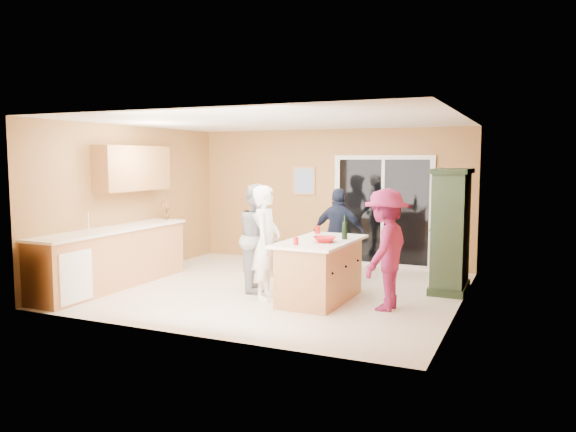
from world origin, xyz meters
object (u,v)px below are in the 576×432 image
at_px(woman_navy, 339,234).
at_px(woman_white, 267,243).
at_px(woman_grey, 259,237).
at_px(green_hutch, 451,232).
at_px(woman_magenta, 386,249).
at_px(kitchen_island, 320,272).

bearing_deg(woman_navy, woman_white, 68.40).
bearing_deg(woman_navy, woman_grey, 49.77).
height_order(green_hutch, woman_magenta, green_hutch).
xyz_separation_m(kitchen_island, woman_grey, (-1.10, 0.23, 0.42)).
xyz_separation_m(kitchen_island, woman_navy, (-0.21, 1.46, 0.36)).
xyz_separation_m(woman_grey, woman_magenta, (2.07, -0.33, -0.01)).
bearing_deg(woman_white, woman_magenta, -93.76).
bearing_deg(green_hutch, woman_white, -146.18).
distance_m(kitchen_island, woman_white, 0.88).
bearing_deg(woman_grey, woman_navy, -60.48).
relative_size(kitchen_island, woman_grey, 1.03).
xyz_separation_m(woman_grey, woman_navy, (0.88, 1.23, -0.06)).
bearing_deg(woman_magenta, woman_grey, -92.93).
bearing_deg(woman_white, kitchen_island, -80.48).
distance_m(woman_white, woman_navy, 1.78).
distance_m(green_hutch, woman_white, 2.85).
relative_size(woman_white, woman_magenta, 1.01).
xyz_separation_m(green_hutch, woman_grey, (-2.73, -1.11, -0.09)).
bearing_deg(woman_white, green_hutch, -64.60).
bearing_deg(woman_grey, woman_white, -167.50).
distance_m(woman_grey, woman_magenta, 2.10).
height_order(kitchen_island, woman_magenta, woman_magenta).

